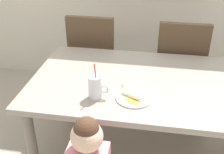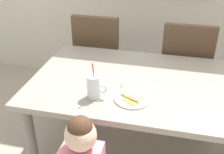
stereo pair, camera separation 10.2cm
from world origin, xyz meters
TOP-DOWN VIEW (x-y plane):
  - dining_table at (0.00, 0.00)m, footprint 1.40×0.95m
  - dining_chair_left at (-0.44, 0.69)m, footprint 0.44×0.44m
  - dining_chair_right at (0.36, 0.65)m, footprint 0.44×0.44m
  - milk_cup at (-0.20, -0.26)m, footprint 0.13×0.08m
  - snack_plate at (0.03, -0.23)m, footprint 0.23×0.23m
  - peeled_banana at (0.02, -0.24)m, footprint 0.17×0.15m

SIDE VIEW (x-z plane):
  - dining_chair_left at x=-0.44m, z-range 0.06..1.02m
  - dining_chair_right at x=0.36m, z-range 0.06..1.02m
  - dining_table at x=0.00m, z-range 0.27..0.98m
  - snack_plate at x=0.03m, z-range 0.72..0.73m
  - peeled_banana at x=0.02m, z-range 0.71..0.78m
  - milk_cup at x=-0.20m, z-range 0.66..0.91m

